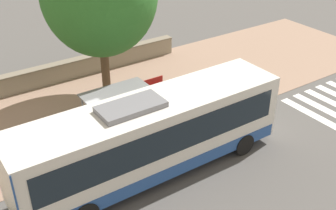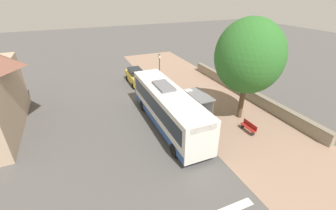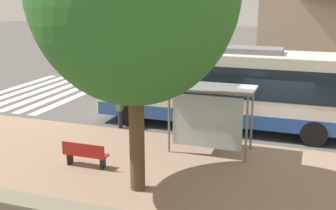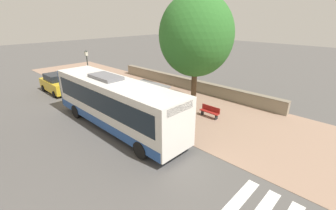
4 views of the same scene
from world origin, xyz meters
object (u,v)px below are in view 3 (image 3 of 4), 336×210
(bus_shelter, at_px, (210,99))
(pedestrian, at_px, (120,107))
(bench, at_px, (85,154))
(bus, at_px, (229,87))

(bus_shelter, distance_m, pedestrian, 4.74)
(bus_shelter, height_order, bench, bus_shelter)
(bus, xyz_separation_m, bench, (-5.85, 3.69, -1.36))
(bench, bearing_deg, bus_shelter, -53.35)
(bus, bearing_deg, pedestrian, 109.72)
(pedestrian, distance_m, bench, 4.35)
(pedestrian, xyz_separation_m, bench, (-4.26, -0.73, -0.50))
(bus, relative_size, pedestrian, 6.92)
(bus, distance_m, bench, 7.05)
(pedestrian, bearing_deg, bench, -170.32)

